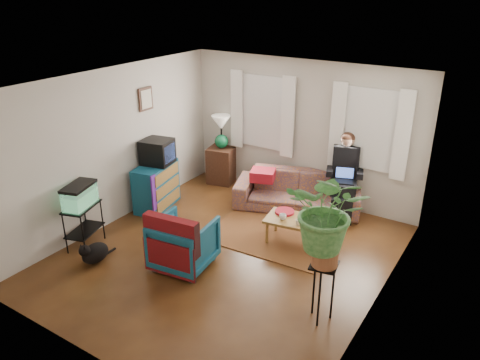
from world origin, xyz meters
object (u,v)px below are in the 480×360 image
Objects in this scene: aquarium_stand at (84,226)px; coffee_table at (298,231)px; sofa at (298,185)px; plant_stand at (322,292)px; armchair at (184,241)px; side_table at (222,165)px; dresser at (156,186)px.

coffee_table is (2.75, 1.86, -0.14)m from aquarium_stand.
aquarium_stand is 0.69× the size of coffee_table.
sofa reaches higher than plant_stand.
side_table is at bearing -72.50° from armchair.
dresser is at bearing -167.42° from sofa.
aquarium_stand is at bearing -101.91° from dresser.
dresser is 1.16× the size of plant_stand.
aquarium_stand is at bearing 7.14° from armchair.
sofa is 3.21× the size of aquarium_stand.
dresser is at bearing -102.01° from side_table.
aquarium_stand is at bearing -174.37° from plant_stand.
side_table is 0.93× the size of plant_stand.
coffee_table is 1.27× the size of plant_stand.
armchair is at bearing -48.64° from dresser.
sofa is at bearing -108.88° from armchair.
sofa is 2.56m from dresser.
side_table is at bearing 153.00° from sofa.
dresser is at bearing -44.05° from armchair.
coffee_table is 1.82m from plant_stand.
side_table is at bearing 66.64° from aquarium_stand.
sofa is at bearing 36.71° from aquarium_stand.
aquarium_stand is at bearing -145.40° from sofa.
armchair reaches higher than coffee_table.
coffee_table is (2.40, -1.38, -0.16)m from side_table.
armchair reaches higher than plant_stand.
armchair is 1.84m from coffee_table.
dresser is at bearing 161.43° from plant_stand.
coffee_table is at bearing -82.67° from sofa.
sofa is at bearing -7.69° from side_table.
armchair reaches higher than aquarium_stand.
coffee_table is (1.12, 1.44, -0.20)m from armchair.
armchair is at bearing 178.98° from plant_stand.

